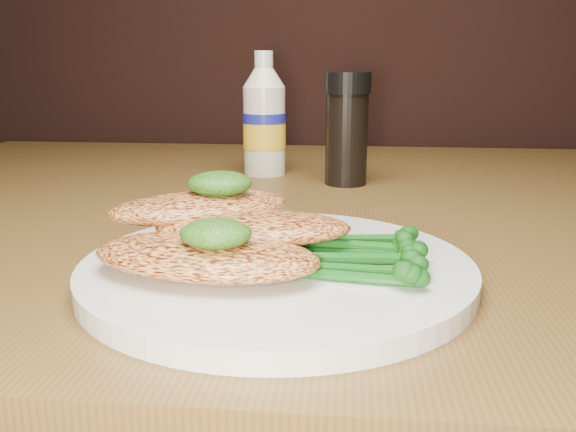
# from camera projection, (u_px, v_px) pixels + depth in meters

# --- Properties ---
(plate) EXTENTS (0.26, 0.26, 0.01)m
(plate) POSITION_uv_depth(u_px,v_px,m) (277.00, 270.00, 0.41)
(plate) COLOR silver
(plate) RESTS_ON dining_table
(chicken_front) EXTENTS (0.16, 0.10, 0.02)m
(chicken_front) POSITION_uv_depth(u_px,v_px,m) (206.00, 256.00, 0.38)
(chicken_front) COLOR #E49848
(chicken_front) RESTS_ON plate
(chicken_mid) EXTENTS (0.14, 0.07, 0.02)m
(chicken_mid) POSITION_uv_depth(u_px,v_px,m) (253.00, 227.00, 0.42)
(chicken_mid) COLOR #E49848
(chicken_mid) RESTS_ON plate
(chicken_back) EXTENTS (0.15, 0.12, 0.02)m
(chicken_back) POSITION_uv_depth(u_px,v_px,m) (200.00, 207.00, 0.44)
(chicken_back) COLOR #E49848
(chicken_back) RESTS_ON plate
(pesto_front) EXTENTS (0.05, 0.05, 0.02)m
(pesto_front) POSITION_uv_depth(u_px,v_px,m) (216.00, 233.00, 0.37)
(pesto_front) COLOR black
(pesto_front) RESTS_ON chicken_front
(pesto_back) EXTENTS (0.05, 0.05, 0.02)m
(pesto_back) POSITION_uv_depth(u_px,v_px,m) (220.00, 184.00, 0.45)
(pesto_back) COLOR black
(pesto_back) RESTS_ON chicken_back
(broccolini_bundle) EXTENTS (0.13, 0.10, 0.02)m
(broccolini_bundle) POSITION_uv_depth(u_px,v_px,m) (340.00, 248.00, 0.41)
(broccolini_bundle) COLOR #114F13
(broccolini_bundle) RESTS_ON plate
(mayo_bottle) EXTENTS (0.06, 0.06, 0.15)m
(mayo_bottle) POSITION_uv_depth(u_px,v_px,m) (264.00, 114.00, 0.77)
(mayo_bottle) COLOR #EBE6C7
(mayo_bottle) RESTS_ON dining_table
(pepper_grinder) EXTENTS (0.07, 0.07, 0.13)m
(pepper_grinder) POSITION_uv_depth(u_px,v_px,m) (347.00, 129.00, 0.71)
(pepper_grinder) COLOR black
(pepper_grinder) RESTS_ON dining_table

